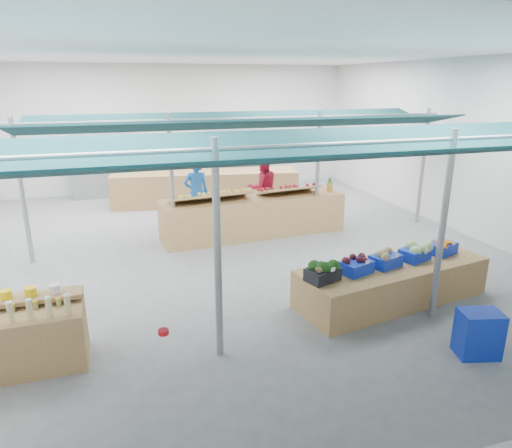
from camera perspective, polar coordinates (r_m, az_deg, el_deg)
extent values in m
plane|color=slate|center=(10.35, -4.15, -3.23)|extent=(13.00, 13.00, 0.00)
plane|color=silver|center=(9.70, -4.72, 20.68)|extent=(13.00, 13.00, 0.00)
plane|color=silver|center=(16.16, -9.81, 11.70)|extent=(12.00, 0.00, 12.00)
plane|color=silver|center=(12.58, 23.60, 8.96)|extent=(0.00, 13.00, 13.00)
cylinder|color=gray|center=(10.32, -27.21, 3.51)|extent=(0.10, 0.10, 3.00)
cylinder|color=gray|center=(5.96, -4.83, -3.68)|extent=(0.10, 0.10, 3.00)
cylinder|color=gray|center=(10.23, -10.46, 5.06)|extent=(0.10, 0.10, 3.00)
cylinder|color=gray|center=(7.49, 22.27, -0.52)|extent=(0.10, 0.10, 3.00)
cylinder|color=gray|center=(11.19, 7.69, 6.24)|extent=(0.10, 0.10, 3.00)
cylinder|color=gray|center=(12.74, 20.11, 6.69)|extent=(0.10, 0.10, 3.00)
cylinder|color=gray|center=(6.23, 10.98, 9.83)|extent=(10.00, 0.06, 0.06)
cylinder|color=gray|center=(10.39, -1.03, 13.06)|extent=(10.00, 0.06, 0.06)
cube|color=#0A2B2C|center=(5.68, 14.04, 8.20)|extent=(9.50, 1.28, 0.30)
cube|color=#0A2B2C|center=(6.81, 8.35, 9.99)|extent=(9.50, 1.28, 0.30)
cube|color=#0A2B2C|center=(9.78, 0.08, 12.37)|extent=(9.50, 1.28, 0.30)
cube|color=#0A2B2C|center=(11.02, -2.01, 12.93)|extent=(9.50, 1.28, 0.30)
cube|color=#B23F33|center=(15.66, -18.49, 6.82)|extent=(2.00, 0.50, 2.00)
cube|color=#B23F33|center=(16.21, -2.28, 8.03)|extent=(2.00, 0.50, 2.00)
cube|color=#8B5F3C|center=(6.91, -28.06, -12.81)|extent=(1.80, 0.81, 0.80)
cube|color=#997247|center=(6.92, -28.29, -8.40)|extent=(1.79, 0.37, 0.06)
cube|color=#8B5F3C|center=(8.26, 16.60, -6.96)|extent=(3.54, 1.67, 0.66)
cube|color=#8B5F3C|center=(11.19, -0.31, 1.02)|extent=(4.55, 1.34, 0.96)
cube|color=#8B5F3C|center=(14.17, -6.30, 4.52)|extent=(5.70, 1.98, 1.01)
cube|color=#102BB2|center=(7.12, 26.05, -12.22)|extent=(0.63, 0.51, 0.66)
imported|color=blue|center=(11.85, -7.46, 3.89)|extent=(0.68, 0.47, 1.80)
imported|color=maroon|center=(12.27, 0.85, 4.51)|extent=(0.91, 0.73, 1.80)
cube|color=black|center=(7.22, 8.31, -6.26)|extent=(0.59, 0.49, 0.20)
cube|color=white|center=(7.02, 9.62, -5.63)|extent=(0.08, 0.04, 0.06)
cube|color=#102BB2|center=(7.60, 12.42, -5.28)|extent=(0.59, 0.49, 0.20)
cube|color=white|center=(7.41, 13.77, -4.64)|extent=(0.08, 0.04, 0.06)
cube|color=#102BB2|center=(7.98, 15.87, -4.43)|extent=(0.59, 0.49, 0.20)
cube|color=white|center=(7.80, 17.23, -3.80)|extent=(0.08, 0.04, 0.06)
cube|color=#102BB2|center=(8.42, 19.21, -3.59)|extent=(0.59, 0.49, 0.20)
cube|color=white|center=(8.25, 20.56, -2.97)|extent=(0.08, 0.04, 0.06)
cube|color=#102BB2|center=(8.89, 22.21, -2.82)|extent=(0.59, 0.49, 0.20)
cube|color=white|center=(8.74, 23.54, -2.22)|extent=(0.08, 0.04, 0.06)
sphere|color=brown|center=(7.01, 7.93, -5.76)|extent=(0.09, 0.09, 0.09)
sphere|color=brown|center=(6.95, 7.64, -5.58)|extent=(0.06, 0.06, 0.06)
cylinder|color=#AB0B13|center=(5.06, -11.49, -13.09)|extent=(0.12, 0.12, 0.05)
cube|color=white|center=(5.12, -11.26, -15.54)|extent=(0.10, 0.01, 0.07)
cube|color=#997247|center=(10.61, -5.53, 3.39)|extent=(1.97, 0.90, 0.26)
cube|color=#997247|center=(11.28, 4.21, 4.27)|extent=(1.57, 0.86, 0.26)
cylinder|color=#8C6019|center=(11.79, 9.18, 4.62)|extent=(0.14, 0.14, 0.22)
cone|color=#26661E|center=(11.75, 9.23, 5.52)|extent=(0.12, 0.12, 0.18)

